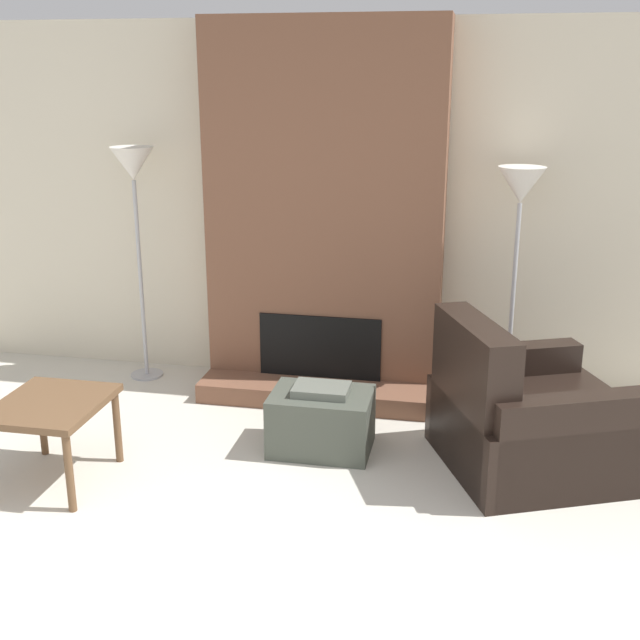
{
  "coord_description": "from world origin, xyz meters",
  "views": [
    {
      "loc": [
        1.06,
        -2.32,
        2.25
      ],
      "look_at": [
        0.0,
        2.98,
        0.57
      ],
      "focal_mm": 45.0,
      "sensor_mm": 36.0,
      "label": 1
    }
  ],
  "objects_px": {
    "armchair": "(523,422)",
    "floor_lamp_left": "(134,180)",
    "ottoman": "(321,420)",
    "floor_lamp_right": "(520,201)",
    "side_table": "(51,412)"
  },
  "relations": [
    {
      "from": "armchair",
      "to": "floor_lamp_left",
      "type": "xyz_separation_m",
      "value": [
        -2.76,
        0.96,
        1.22
      ]
    },
    {
      "from": "armchair",
      "to": "ottoman",
      "type": "bearing_deg",
      "value": 67.39
    },
    {
      "from": "floor_lamp_left",
      "to": "floor_lamp_right",
      "type": "xyz_separation_m",
      "value": [
        2.7,
        -0.0,
        -0.07
      ]
    },
    {
      "from": "ottoman",
      "to": "armchair",
      "type": "height_order",
      "value": "armchair"
    },
    {
      "from": "floor_lamp_right",
      "to": "armchair",
      "type": "bearing_deg",
      "value": -86.05
    },
    {
      "from": "armchair",
      "to": "floor_lamp_left",
      "type": "height_order",
      "value": "floor_lamp_left"
    },
    {
      "from": "ottoman",
      "to": "floor_lamp_right",
      "type": "xyz_separation_m",
      "value": [
        1.14,
        0.96,
        1.24
      ]
    },
    {
      "from": "floor_lamp_left",
      "to": "floor_lamp_right",
      "type": "relative_size",
      "value": 1.05
    },
    {
      "from": "armchair",
      "to": "side_table",
      "type": "distance_m",
      "value": 2.7
    },
    {
      "from": "armchair",
      "to": "floor_lamp_left",
      "type": "distance_m",
      "value": 3.17
    },
    {
      "from": "ottoman",
      "to": "armchair",
      "type": "bearing_deg",
      "value": 0.33
    },
    {
      "from": "armchair",
      "to": "floor_lamp_right",
      "type": "height_order",
      "value": "floor_lamp_right"
    },
    {
      "from": "floor_lamp_left",
      "to": "armchair",
      "type": "bearing_deg",
      "value": -19.09
    },
    {
      "from": "side_table",
      "to": "floor_lamp_right",
      "type": "xyz_separation_m",
      "value": [
        2.54,
        1.65,
        1.01
      ]
    },
    {
      "from": "ottoman",
      "to": "side_table",
      "type": "distance_m",
      "value": 1.58
    }
  ]
}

